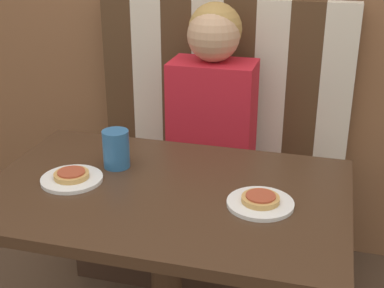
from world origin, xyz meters
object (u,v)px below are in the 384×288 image
(plate_right, at_px, (260,203))
(drinking_cup, at_px, (116,149))
(person, at_px, (213,94))
(plate_left, at_px, (72,179))
(pizza_left, at_px, (71,175))
(pizza_right, at_px, (261,199))

(plate_right, bearing_deg, drinking_cup, 164.71)
(person, bearing_deg, plate_left, -113.94)
(pizza_left, bearing_deg, person, 66.06)
(plate_left, bearing_deg, plate_right, 0.00)
(plate_right, distance_m, pizza_right, 0.02)
(person, bearing_deg, pizza_right, -66.06)
(plate_right, height_order, pizza_left, pizza_left)
(plate_left, distance_m, drinking_cup, 0.17)
(person, distance_m, pizza_right, 0.73)
(pizza_left, bearing_deg, pizza_right, 0.00)
(pizza_left, bearing_deg, plate_right, 0.00)
(pizza_left, bearing_deg, drinking_cup, 54.93)
(pizza_left, relative_size, drinking_cup, 0.87)
(person, distance_m, plate_left, 0.73)
(plate_right, bearing_deg, person, 113.94)
(plate_left, distance_m, pizza_left, 0.02)
(person, distance_m, pizza_left, 0.73)
(plate_left, bearing_deg, pizza_left, 0.00)
(person, xyz_separation_m, drinking_cup, (-0.20, -0.52, -0.04))
(plate_right, xyz_separation_m, pizza_left, (-0.59, 0.00, 0.02))
(pizza_left, bearing_deg, plate_left, 0.00)
(pizza_right, bearing_deg, plate_right, 0.00)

